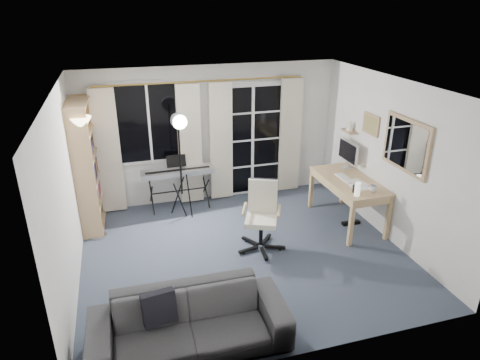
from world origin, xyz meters
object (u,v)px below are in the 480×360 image
studio_light (179,134)px  torchiere_lamp (84,143)px  office_chair (262,209)px  bookshelf (84,170)px  keyboard_piano (178,172)px  monitor (348,152)px  desk (349,185)px  mug (373,188)px  sofa (189,315)px

studio_light → torchiere_lamp: bearing=-175.5°
office_chair → bookshelf: bearing=175.1°
keyboard_piano → monitor: 2.88m
torchiere_lamp → office_chair: (2.36, -0.94, -0.93)m
torchiere_lamp → desk: size_ratio=1.33×
studio_light → mug: 3.05m
torchiere_lamp → office_chair: size_ratio=1.87×
bookshelf → mug: bookshelf is taller
keyboard_piano → studio_light: studio_light is taller
keyboard_piano → sofa: (-0.39, -3.25, -0.27)m
keyboard_piano → mug: 3.18m
torchiere_lamp → sofa: torchiere_lamp is taller
bookshelf → desk: (4.01, -1.04, -0.30)m
bookshelf → keyboard_piano: (1.47, 0.23, -0.30)m
mug → bookshelf: bearing=159.4°
torchiere_lamp → studio_light: size_ratio=1.04×
monitor → mug: 0.98m
sofa → bookshelf: bearing=110.7°
sofa → keyboard_piano: bearing=84.2°
office_chair → mug: 1.69m
torchiere_lamp → sofa: size_ratio=0.92×
torchiere_lamp → keyboard_piano: 1.73m
bookshelf → monitor: 4.25m
bookshelf → studio_light: bearing=-2.1°
desk → monitor: bearing=65.8°
bookshelf → studio_light: (1.48, -0.13, 0.49)m
studio_light → desk: 2.80m
studio_light → monitor: bearing=-15.6°
keyboard_piano → office_chair: (0.98, -1.55, -0.08)m
torchiere_lamp → studio_light: bearing=10.4°
torchiere_lamp → mug: torchiere_lamp is taller
monitor → mug: (-0.10, -0.95, -0.22)m
torchiere_lamp → keyboard_piano: bearing=23.9°
office_chair → sofa: size_ratio=0.49×
keyboard_piano → studio_light: size_ratio=0.67×
studio_light → desk: studio_light is taller
studio_light → sofa: studio_light is taller
bookshelf → torchiere_lamp: size_ratio=1.08×
desk → monitor: 0.62m
office_chair → studio_light: bearing=152.4°
keyboard_piano → desk: (2.54, -1.27, -0.01)m
mug → desk: bearing=101.3°
torchiere_lamp → monitor: bearing=-2.9°
bookshelf → desk: bearing=-11.8°
bookshelf → torchiere_lamp: (0.09, -0.38, 0.56)m
bookshelf → mug: (4.11, -1.54, -0.15)m
office_chair → desk: (1.56, 0.28, 0.07)m
studio_light → sofa: bearing=-104.0°
office_chair → desk: bearing=33.7°
desk → mug: bearing=-79.3°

